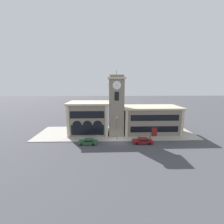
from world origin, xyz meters
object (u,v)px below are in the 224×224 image
at_px(street_lamp, 117,125).
at_px(parked_car_mid, 143,141).
at_px(bollard, 150,138).
at_px(parked_car_near, 88,141).

bearing_deg(street_lamp, parked_car_mid, -19.76).
bearing_deg(parked_car_mid, bollard, -137.75).
relative_size(parked_car_mid, street_lamp, 0.80).
distance_m(parked_car_mid, street_lamp, 7.25).
distance_m(parked_car_near, parked_car_mid, 12.89).
height_order(parked_car_mid, bollard, parked_car_mid).
distance_m(street_lamp, bollard, 8.91).
height_order(street_lamp, bollard, street_lamp).
height_order(parked_car_mid, street_lamp, street_lamp).
distance_m(parked_car_near, street_lamp, 7.93).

